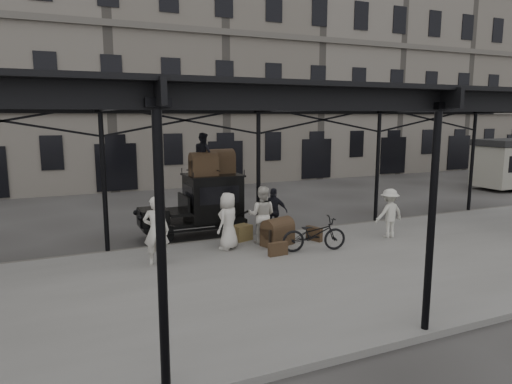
{
  "coord_description": "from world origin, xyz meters",
  "views": [
    {
      "loc": [
        -6.28,
        -11.98,
        4.17
      ],
      "look_at": [
        -0.27,
        1.6,
        1.7
      ],
      "focal_mm": 32.0,
      "sensor_mm": 36.0,
      "label": 1
    }
  ],
  "objects_px": {
    "bicycle": "(314,234)",
    "steamer_trunk_platform": "(278,234)",
    "porter_official": "(274,211)",
    "steamer_trunk_roof_near": "(203,166)",
    "taxi": "(204,202)",
    "porter_left": "(156,231)"
  },
  "relations": [
    {
      "from": "taxi",
      "to": "steamer_trunk_platform",
      "type": "distance_m",
      "value": 3.07
    },
    {
      "from": "porter_left",
      "to": "porter_official",
      "type": "height_order",
      "value": "porter_left"
    },
    {
      "from": "bicycle",
      "to": "steamer_trunk_platform",
      "type": "bearing_deg",
      "value": 47.41
    },
    {
      "from": "porter_left",
      "to": "steamer_trunk_platform",
      "type": "distance_m",
      "value": 3.96
    },
    {
      "from": "taxi",
      "to": "bicycle",
      "type": "xyz_separation_m",
      "value": [
        2.33,
        -3.54,
        -0.54
      ]
    },
    {
      "from": "porter_official",
      "to": "taxi",
      "type": "bearing_deg",
      "value": 4.79
    },
    {
      "from": "porter_official",
      "to": "steamer_trunk_roof_near",
      "type": "distance_m",
      "value": 2.86
    },
    {
      "from": "taxi",
      "to": "steamer_trunk_platform",
      "type": "height_order",
      "value": "taxi"
    },
    {
      "from": "bicycle",
      "to": "steamer_trunk_roof_near",
      "type": "relative_size",
      "value": 2.17
    },
    {
      "from": "porter_left",
      "to": "steamer_trunk_roof_near",
      "type": "xyz_separation_m",
      "value": [
        2.2,
        2.67,
        1.41
      ]
    },
    {
      "from": "taxi",
      "to": "porter_official",
      "type": "xyz_separation_m",
      "value": [
        2.1,
        -1.23,
        -0.25
      ]
    },
    {
      "from": "taxi",
      "to": "porter_left",
      "type": "height_order",
      "value": "taxi"
    },
    {
      "from": "porter_official",
      "to": "steamer_trunk_platform",
      "type": "relative_size",
      "value": 1.62
    },
    {
      "from": "taxi",
      "to": "bicycle",
      "type": "bearing_deg",
      "value": -56.66
    },
    {
      "from": "taxi",
      "to": "bicycle",
      "type": "distance_m",
      "value": 4.27
    },
    {
      "from": "steamer_trunk_roof_near",
      "to": "steamer_trunk_platform",
      "type": "xyz_separation_m",
      "value": [
        1.69,
        -2.27,
        -2.0
      ]
    },
    {
      "from": "taxi",
      "to": "porter_official",
      "type": "distance_m",
      "value": 2.45
    },
    {
      "from": "taxi",
      "to": "porter_left",
      "type": "relative_size",
      "value": 1.91
    },
    {
      "from": "steamer_trunk_roof_near",
      "to": "porter_official",
      "type": "bearing_deg",
      "value": -25.34
    },
    {
      "from": "porter_left",
      "to": "porter_official",
      "type": "relative_size",
      "value": 1.19
    },
    {
      "from": "taxi",
      "to": "porter_official",
      "type": "height_order",
      "value": "taxi"
    },
    {
      "from": "taxi",
      "to": "steamer_trunk_roof_near",
      "type": "bearing_deg",
      "value": -108.07
    }
  ]
}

